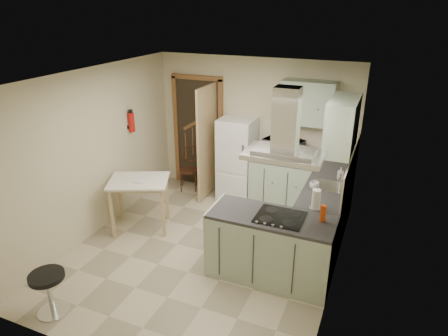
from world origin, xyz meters
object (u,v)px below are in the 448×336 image
at_px(fridge, 237,159).
at_px(stool, 50,293).
at_px(peninsula, 271,247).
at_px(bentwood_chair, 188,170).
at_px(drop_leaf_table, 141,204).
at_px(microwave, 283,149).
at_px(extractor_hood, 284,155).

relative_size(fridge, stool, 2.83).
height_order(fridge, peninsula, fridge).
bearing_deg(fridge, bentwood_chair, -178.43).
relative_size(drop_leaf_table, microwave, 1.45).
height_order(stool, microwave, microwave).
bearing_deg(fridge, stool, -104.11).
xyz_separation_m(peninsula, stool, (-2.13, -1.61, -0.18)).
xyz_separation_m(fridge, extractor_hood, (1.32, -1.98, 0.97)).
height_order(extractor_hood, stool, extractor_hood).
relative_size(peninsula, stool, 2.92).
xyz_separation_m(drop_leaf_table, bentwood_chair, (0.02, 1.56, -0.03)).
xyz_separation_m(fridge, microwave, (0.83, -0.04, 0.32)).
bearing_deg(drop_leaf_table, fridge, 33.89).
bearing_deg(peninsula, stool, -142.84).
height_order(extractor_hood, drop_leaf_table, extractor_hood).
xyz_separation_m(extractor_hood, stool, (-2.23, -1.61, -1.45)).
bearing_deg(drop_leaf_table, extractor_hood, -33.40).
bearing_deg(microwave, peninsula, -62.64).
height_order(drop_leaf_table, microwave, microwave).
relative_size(fridge, microwave, 2.45).
bearing_deg(fridge, peninsula, -58.26).
bearing_deg(stool, fridge, 75.89).
relative_size(peninsula, drop_leaf_table, 1.75).
height_order(peninsula, extractor_hood, extractor_hood).
bearing_deg(bentwood_chair, peninsula, -65.03).
bearing_deg(bentwood_chair, microwave, -23.79).
bearing_deg(microwave, bentwood_chair, -164.50).
distance_m(bentwood_chair, microwave, 1.93).
relative_size(extractor_hood, stool, 1.70).
distance_m(fridge, extractor_hood, 2.57).
relative_size(drop_leaf_table, stool, 1.67).
relative_size(extractor_hood, microwave, 1.47).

